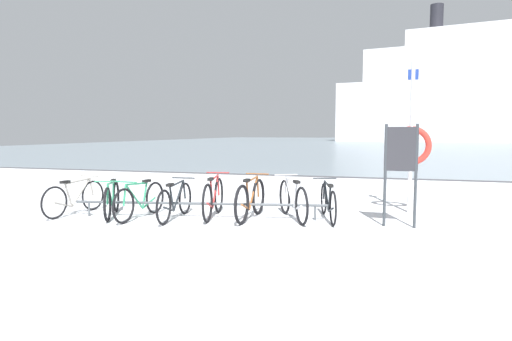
% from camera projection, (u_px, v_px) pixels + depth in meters
% --- Properties ---
extents(ground, '(80.00, 132.00, 0.08)m').
position_uv_depth(ground, '(361.00, 144.00, 57.85)').
color(ground, white).
extents(bike_rack, '(4.76, 0.95, 0.31)m').
position_uv_depth(bike_rack, '(199.00, 204.00, 8.13)').
color(bike_rack, '#4C5156').
rests_on(bike_rack, ground).
extents(bicycle_0, '(0.46, 1.62, 0.74)m').
position_uv_depth(bicycle_0, '(75.00, 197.00, 8.50)').
color(bicycle_0, black).
rests_on(bicycle_0, ground).
extents(bicycle_1, '(0.77, 1.49, 0.74)m').
position_uv_depth(bicycle_1, '(112.00, 199.00, 8.29)').
color(bicycle_1, black).
rests_on(bicycle_1, ground).
extents(bicycle_2, '(0.46, 1.68, 0.75)m').
position_uv_depth(bicycle_2, '(140.00, 200.00, 8.12)').
color(bicycle_2, black).
rests_on(bicycle_2, ground).
extents(bicycle_3, '(0.46, 1.66, 0.74)m').
position_uv_depth(bicycle_3, '(175.00, 201.00, 8.04)').
color(bicycle_3, black).
rests_on(bicycle_3, ground).
extents(bicycle_4, '(0.46, 1.67, 0.83)m').
position_uv_depth(bicycle_4, '(213.00, 198.00, 8.21)').
color(bicycle_4, black).
rests_on(bicycle_4, ground).
extents(bicycle_5, '(0.46, 1.70, 0.83)m').
position_uv_depth(bicycle_5, '(251.00, 199.00, 8.03)').
color(bicycle_5, black).
rests_on(bicycle_5, ground).
extents(bicycle_6, '(0.87, 1.58, 0.80)m').
position_uv_depth(bicycle_6, '(293.00, 200.00, 8.03)').
color(bicycle_6, black).
rests_on(bicycle_6, ground).
extents(bicycle_7, '(0.60, 1.65, 0.73)m').
position_uv_depth(bicycle_7, '(328.00, 202.00, 8.00)').
color(bicycle_7, black).
rests_on(bicycle_7, ground).
extents(info_sign, '(0.55, 0.06, 1.77)m').
position_uv_depth(info_sign, '(401.00, 158.00, 7.30)').
color(info_sign, '#33383D').
rests_on(info_sign, ground).
extents(rescue_post, '(0.79, 0.12, 3.01)m').
position_uv_depth(rescue_post, '(411.00, 142.00, 8.62)').
color(rescue_post, silver).
rests_on(rescue_post, ground).
extents(ferry_ship, '(46.04, 19.81, 23.16)m').
position_uv_depth(ferry_ship, '(475.00, 95.00, 71.50)').
color(ferry_ship, white).
rests_on(ferry_ship, ground).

